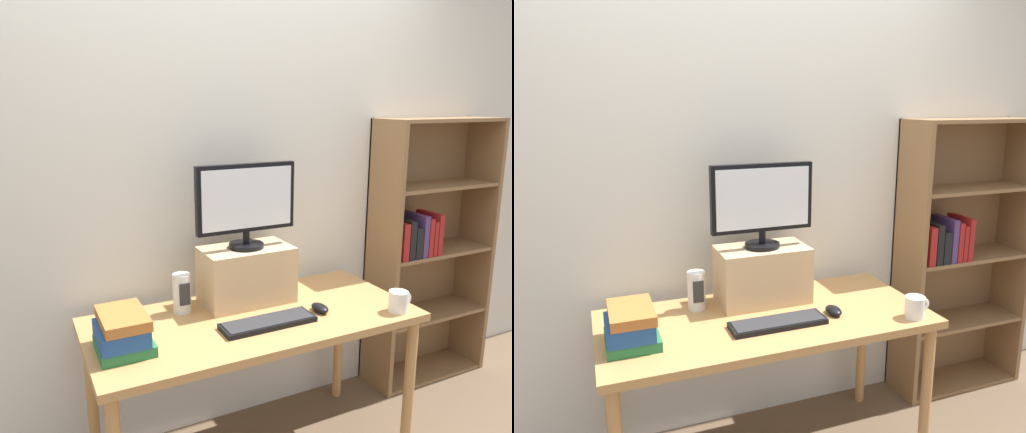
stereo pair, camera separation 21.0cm
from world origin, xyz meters
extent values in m
cube|color=silver|center=(0.00, 0.44, 1.30)|extent=(7.00, 0.08, 2.60)
cube|color=#B7844C|center=(0.00, 0.00, 0.73)|extent=(1.46, 0.67, 0.04)
cylinder|color=#B7844C|center=(0.68, -0.28, 0.36)|extent=(0.05, 0.05, 0.72)
cylinder|color=#B7844C|center=(-0.68, 0.28, 0.36)|extent=(0.05, 0.05, 0.72)
cylinder|color=#B7844C|center=(0.68, 0.28, 0.36)|extent=(0.05, 0.05, 0.72)
cube|color=olive|center=(0.94, 0.26, 0.80)|extent=(0.03, 0.28, 1.60)
cube|color=olive|center=(1.70, 0.26, 0.80)|extent=(0.03, 0.28, 1.60)
cube|color=olive|center=(1.32, 0.39, 0.80)|extent=(0.79, 0.01, 1.60)
cube|color=olive|center=(1.32, 0.26, 0.01)|extent=(0.73, 0.27, 0.02)
cube|color=olive|center=(1.32, 0.26, 0.41)|extent=(0.73, 0.27, 0.02)
cube|color=olive|center=(1.32, 0.26, 0.81)|extent=(0.73, 0.27, 0.02)
cube|color=olive|center=(1.32, 0.26, 1.21)|extent=(0.73, 0.27, 0.02)
cube|color=olive|center=(1.32, 0.26, 1.59)|extent=(0.73, 0.27, 0.02)
cube|color=maroon|center=(1.01, 0.23, 0.92)|extent=(0.04, 0.20, 0.21)
cube|color=black|center=(1.05, 0.23, 0.93)|extent=(0.04, 0.20, 0.22)
cube|color=black|center=(1.10, 0.23, 0.91)|extent=(0.05, 0.20, 0.18)
cube|color=#4C336B|center=(1.15, 0.23, 0.94)|extent=(0.04, 0.20, 0.24)
cube|color=maroon|center=(1.19, 0.23, 0.93)|extent=(0.03, 0.20, 0.22)
cube|color=maroon|center=(1.23, 0.23, 0.92)|extent=(0.03, 0.20, 0.20)
cube|color=maroon|center=(1.26, 0.23, 0.94)|extent=(0.03, 0.20, 0.24)
cube|color=tan|center=(0.05, 0.17, 0.89)|extent=(0.43, 0.24, 0.27)
cylinder|color=black|center=(0.05, 0.17, 1.03)|extent=(0.16, 0.16, 0.02)
cylinder|color=black|center=(0.05, 0.17, 1.07)|extent=(0.03, 0.03, 0.06)
cube|color=black|center=(0.05, 0.17, 1.26)|extent=(0.49, 0.04, 0.31)
cube|color=silver|center=(0.05, 0.15, 1.26)|extent=(0.45, 0.00, 0.28)
cube|color=black|center=(0.01, -0.11, 0.76)|extent=(0.42, 0.13, 0.02)
cube|color=#28282B|center=(0.01, -0.11, 0.78)|extent=(0.39, 0.11, 0.00)
ellipsoid|color=black|center=(0.29, -0.09, 0.77)|extent=(0.06, 0.10, 0.04)
cube|color=#236B38|center=(-0.59, -0.07, 0.77)|extent=(0.20, 0.22, 0.04)
cube|color=navy|center=(-0.59, -0.07, 0.83)|extent=(0.18, 0.22, 0.07)
cube|color=#AD662D|center=(-0.58, -0.05, 0.88)|extent=(0.17, 0.26, 0.04)
cylinder|color=white|center=(0.61, -0.25, 0.80)|extent=(0.09, 0.09, 0.10)
torus|color=white|center=(0.65, -0.25, 0.81)|extent=(0.06, 0.01, 0.06)
cylinder|color=silver|center=(-0.27, 0.18, 0.84)|extent=(0.08, 0.08, 0.18)
cube|color=#2D2D30|center=(-0.27, 0.14, 0.85)|extent=(0.05, 0.00, 0.10)
camera|label=1|loc=(-0.91, -1.86, 1.69)|focal=35.00mm
camera|label=2|loc=(-0.72, -1.94, 1.69)|focal=35.00mm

